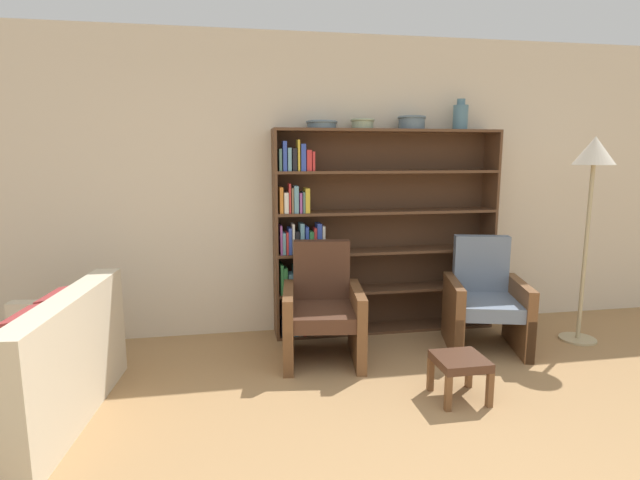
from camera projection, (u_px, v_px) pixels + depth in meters
The scene contains 11 objects.
wall_back at pixel (335, 186), 4.72m from camera, with size 12.00×0.06×2.75m.
bookshelf at pixel (366, 235), 4.68m from camera, with size 2.11×0.30×1.90m.
bowl_cream at pixel (322, 124), 4.41m from camera, with size 0.28×0.28×0.07m.
bowl_terracotta at pixel (363, 123), 4.48m from camera, with size 0.22×0.22×0.09m.
bowl_slate at pixel (412, 122), 4.55m from camera, with size 0.26×0.26×0.12m.
vase_tall at pixel (460, 116), 4.63m from camera, with size 0.14×0.14×0.28m.
couch at pixel (30, 377), 3.13m from camera, with size 0.96×1.59×0.81m.
armchair_leather at pixel (323, 311), 4.11m from camera, with size 0.72×0.76×0.95m.
armchair_cushioned at pixel (485, 302), 4.36m from camera, with size 0.80×0.82×0.95m.
floor_lamp at pixel (593, 168), 4.30m from camera, with size 0.35×0.35×1.83m.
footstool at pixel (460, 365), 3.43m from camera, with size 0.34×0.34×0.30m.
Camera 1 is at (-0.98, -1.82, 1.67)m, focal length 28.00 mm.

